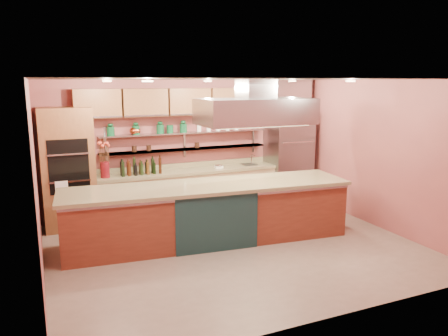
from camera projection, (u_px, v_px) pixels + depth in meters
name	position (u px, v px, depth m)	size (l,w,h in m)	color
floor	(235.00, 248.00, 7.41)	(6.00, 5.00, 0.02)	gray
ceiling	(235.00, 79.00, 6.86)	(6.00, 5.00, 0.02)	black
wall_back	(186.00, 146.00, 9.38)	(6.00, 0.04, 2.80)	#A6524E
wall_front	(329.00, 206.00, 4.89)	(6.00, 0.04, 2.80)	#A6524E
wall_left	(36.00, 183.00, 5.97)	(0.04, 5.00, 2.80)	#A6524E
wall_right	(378.00, 154.00, 8.30)	(0.04, 5.00, 2.80)	#A6524E
oven_stack	(68.00, 169.00, 8.19)	(0.95, 0.64, 2.30)	brown
refrigerator	(288.00, 157.00, 10.05)	(0.95, 0.72, 2.10)	slate
back_counter	(189.00, 191.00, 9.28)	(3.84, 0.64, 0.93)	tan
wall_shelf_lower	(186.00, 149.00, 9.26)	(3.60, 0.26, 0.03)	#A2A5A8
wall_shelf_upper	(186.00, 133.00, 9.19)	(3.60, 0.26, 0.03)	#A2A5A8
upper_cabinets	(188.00, 102.00, 9.04)	(4.60, 0.36, 0.55)	brown
range_hood	(256.00, 111.00, 7.63)	(2.00, 1.00, 0.45)	#A2A5A8
ceiling_downlights	(230.00, 81.00, 7.05)	(4.00, 2.80, 0.02)	#FFE5A5
island	(208.00, 213.00, 7.62)	(4.87, 1.06, 1.02)	brown
flower_vase	(105.00, 170.00, 8.44)	(0.17, 0.17, 0.31)	maroon
oil_bottle_cluster	(141.00, 168.00, 8.72)	(0.87, 0.25, 0.28)	black
kitchen_scale	(219.00, 166.00, 9.39)	(0.16, 0.12, 0.09)	white
bar_faucet	(251.00, 160.00, 9.79)	(0.03, 0.03, 0.22)	silver
copper_kettle	(134.00, 131.00, 8.75)	(0.19, 0.19, 0.15)	#D85C32
green_canister	(170.00, 129.00, 9.04)	(0.13, 0.13, 0.16)	#104E29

